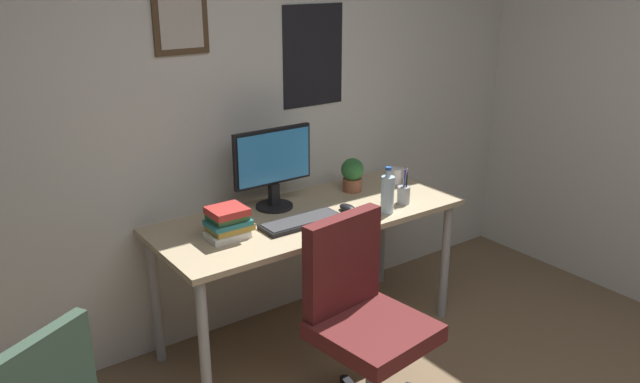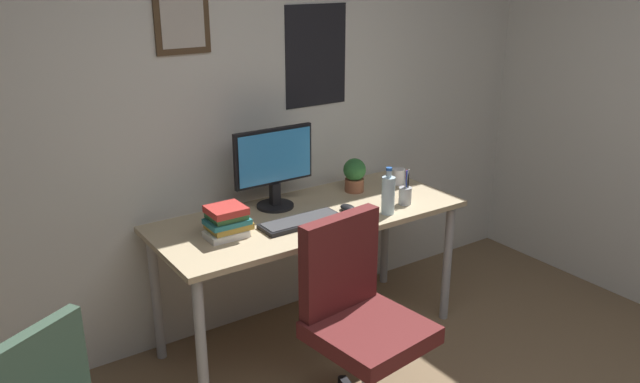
{
  "view_description": "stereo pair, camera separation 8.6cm",
  "coord_description": "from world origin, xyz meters",
  "px_view_note": "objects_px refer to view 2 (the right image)",
  "views": [
    {
      "loc": [
        -1.56,
        -0.83,
        1.98
      ],
      "look_at": [
        0.22,
        1.63,
        0.9
      ],
      "focal_mm": 35.71,
      "sensor_mm": 36.0,
      "label": 1
    },
    {
      "loc": [
        -1.49,
        -0.88,
        1.98
      ],
      "look_at": [
        0.22,
        1.63,
        0.9
      ],
      "focal_mm": 35.71,
      "sensor_mm": 36.0,
      "label": 2
    }
  ],
  "objects_px": {
    "keyboard": "(301,222)",
    "coffee_mug_near": "(399,176)",
    "potted_plant": "(354,174)",
    "office_chair": "(358,312)",
    "book_stack_left": "(227,221)",
    "water_bottle": "(388,194)",
    "monitor": "(274,164)",
    "pen_cup": "(405,195)",
    "computer_mouse": "(348,208)"
  },
  "relations": [
    {
      "from": "potted_plant",
      "to": "book_stack_left",
      "type": "distance_m",
      "value": 0.91
    },
    {
      "from": "monitor",
      "to": "potted_plant",
      "type": "height_order",
      "value": "monitor"
    },
    {
      "from": "potted_plant",
      "to": "office_chair",
      "type": "bearing_deg",
      "value": -126.02
    },
    {
      "from": "office_chair",
      "to": "coffee_mug_near",
      "type": "height_order",
      "value": "office_chair"
    },
    {
      "from": "book_stack_left",
      "to": "office_chair",
      "type": "bearing_deg",
      "value": -63.29
    },
    {
      "from": "monitor",
      "to": "coffee_mug_near",
      "type": "bearing_deg",
      "value": -5.8
    },
    {
      "from": "potted_plant",
      "to": "book_stack_left",
      "type": "relative_size",
      "value": 0.88
    },
    {
      "from": "keyboard",
      "to": "computer_mouse",
      "type": "height_order",
      "value": "computer_mouse"
    },
    {
      "from": "office_chair",
      "to": "monitor",
      "type": "bearing_deg",
      "value": 85.01
    },
    {
      "from": "office_chair",
      "to": "book_stack_left",
      "type": "height_order",
      "value": "office_chair"
    },
    {
      "from": "water_bottle",
      "to": "potted_plant",
      "type": "height_order",
      "value": "water_bottle"
    },
    {
      "from": "water_bottle",
      "to": "coffee_mug_near",
      "type": "height_order",
      "value": "water_bottle"
    },
    {
      "from": "potted_plant",
      "to": "water_bottle",
      "type": "bearing_deg",
      "value": -99.98
    },
    {
      "from": "monitor",
      "to": "computer_mouse",
      "type": "distance_m",
      "value": 0.46
    },
    {
      "from": "monitor",
      "to": "pen_cup",
      "type": "xyz_separation_m",
      "value": [
        0.61,
        -0.36,
        -0.19
      ]
    },
    {
      "from": "monitor",
      "to": "pen_cup",
      "type": "relative_size",
      "value": 2.3
    },
    {
      "from": "keyboard",
      "to": "computer_mouse",
      "type": "bearing_deg",
      "value": 1.12
    },
    {
      "from": "monitor",
      "to": "water_bottle",
      "type": "xyz_separation_m",
      "value": [
        0.44,
        -0.42,
        -0.13
      ]
    },
    {
      "from": "computer_mouse",
      "to": "coffee_mug_near",
      "type": "relative_size",
      "value": 0.96
    },
    {
      "from": "keyboard",
      "to": "coffee_mug_near",
      "type": "xyz_separation_m",
      "value": [
        0.82,
        0.2,
        0.03
      ]
    },
    {
      "from": "coffee_mug_near",
      "to": "keyboard",
      "type": "bearing_deg",
      "value": -166.26
    },
    {
      "from": "office_chair",
      "to": "monitor",
      "type": "relative_size",
      "value": 2.07
    },
    {
      "from": "computer_mouse",
      "to": "water_bottle",
      "type": "bearing_deg",
      "value": -42.14
    },
    {
      "from": "office_chair",
      "to": "book_stack_left",
      "type": "relative_size",
      "value": 4.29
    },
    {
      "from": "office_chair",
      "to": "book_stack_left",
      "type": "xyz_separation_m",
      "value": [
        -0.32,
        0.63,
        0.3
      ]
    },
    {
      "from": "water_bottle",
      "to": "coffee_mug_near",
      "type": "distance_m",
      "value": 0.5
    },
    {
      "from": "office_chair",
      "to": "pen_cup",
      "type": "relative_size",
      "value": 4.75
    },
    {
      "from": "coffee_mug_near",
      "to": "book_stack_left",
      "type": "xyz_separation_m",
      "value": [
        -1.19,
        -0.13,
        0.03
      ]
    },
    {
      "from": "water_bottle",
      "to": "potted_plant",
      "type": "distance_m",
      "value": 0.38
    },
    {
      "from": "computer_mouse",
      "to": "book_stack_left",
      "type": "relative_size",
      "value": 0.5
    },
    {
      "from": "coffee_mug_near",
      "to": "potted_plant",
      "type": "relative_size",
      "value": 0.59
    },
    {
      "from": "office_chair",
      "to": "potted_plant",
      "type": "distance_m",
      "value": 1.04
    },
    {
      "from": "monitor",
      "to": "book_stack_left",
      "type": "height_order",
      "value": "monitor"
    },
    {
      "from": "keyboard",
      "to": "office_chair",
      "type": "bearing_deg",
      "value": -96.09
    },
    {
      "from": "keyboard",
      "to": "coffee_mug_near",
      "type": "height_order",
      "value": "coffee_mug_near"
    },
    {
      "from": "keyboard",
      "to": "coffee_mug_near",
      "type": "relative_size",
      "value": 3.74
    },
    {
      "from": "monitor",
      "to": "office_chair",
      "type": "bearing_deg",
      "value": -94.99
    },
    {
      "from": "monitor",
      "to": "computer_mouse",
      "type": "relative_size",
      "value": 4.18
    },
    {
      "from": "computer_mouse",
      "to": "water_bottle",
      "type": "relative_size",
      "value": 0.44
    },
    {
      "from": "office_chair",
      "to": "monitor",
      "type": "height_order",
      "value": "monitor"
    },
    {
      "from": "water_bottle",
      "to": "pen_cup",
      "type": "height_order",
      "value": "water_bottle"
    },
    {
      "from": "water_bottle",
      "to": "potted_plant",
      "type": "relative_size",
      "value": 1.29
    },
    {
      "from": "office_chair",
      "to": "water_bottle",
      "type": "relative_size",
      "value": 3.76
    },
    {
      "from": "coffee_mug_near",
      "to": "pen_cup",
      "type": "relative_size",
      "value": 0.57
    },
    {
      "from": "office_chair",
      "to": "water_bottle",
      "type": "bearing_deg",
      "value": 39.25
    },
    {
      "from": "keyboard",
      "to": "pen_cup",
      "type": "height_order",
      "value": "pen_cup"
    },
    {
      "from": "computer_mouse",
      "to": "pen_cup",
      "type": "bearing_deg",
      "value": -14.65
    },
    {
      "from": "computer_mouse",
      "to": "coffee_mug_near",
      "type": "height_order",
      "value": "coffee_mug_near"
    },
    {
      "from": "keyboard",
      "to": "potted_plant",
      "type": "height_order",
      "value": "potted_plant"
    },
    {
      "from": "coffee_mug_near",
      "to": "potted_plant",
      "type": "xyz_separation_m",
      "value": [
        -0.3,
        0.04,
        0.06
      ]
    }
  ]
}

